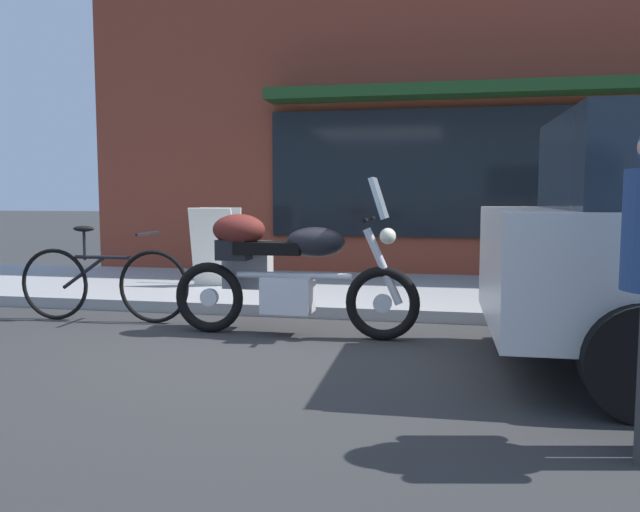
# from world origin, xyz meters

# --- Properties ---
(ground_plane) EXTENTS (80.00, 80.00, 0.00)m
(ground_plane) POSITION_xyz_m (0.00, 0.00, 0.00)
(ground_plane) COLOR #303030
(touring_motorcycle) EXTENTS (2.22, 0.68, 1.40)m
(touring_motorcycle) POSITION_xyz_m (-0.05, 0.49, 0.60)
(touring_motorcycle) COLOR black
(touring_motorcycle) RESTS_ON ground_plane
(parked_bicycle) EXTENTS (1.77, 0.48, 0.95)m
(parked_bicycle) POSITION_xyz_m (-1.93, 0.73, 0.39)
(parked_bicycle) COLOR black
(parked_bicycle) RESTS_ON ground_plane
(sandwich_board_sign) EXTENTS (0.55, 0.42, 0.97)m
(sandwich_board_sign) POSITION_xyz_m (-1.45, 2.59, 0.61)
(sandwich_board_sign) COLOR silver
(sandwich_board_sign) RESTS_ON sidewalk_curb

